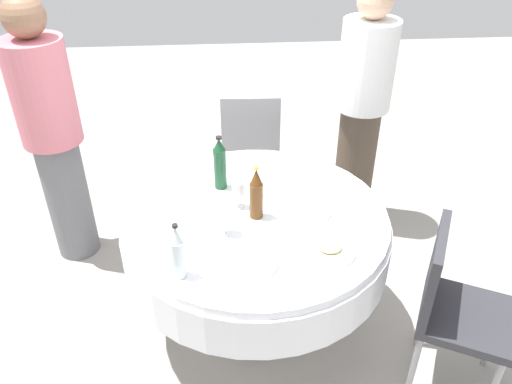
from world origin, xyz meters
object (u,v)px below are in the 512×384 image
object	(u,v)px
bottle_brown_rear	(257,194)
person_front	(52,133)
wine_glass_far	(225,214)
bottle_dark_green_right	(220,164)
bottle_clear_front	(178,253)
plate_outer	(159,218)
chair_north	(451,301)
plate_near	(330,250)
dining_table	(256,238)
plate_east	(309,211)
plate_left	(255,263)
wine_glass_mid	(238,189)
chair_south	(251,138)
person_right	(362,109)

from	to	relation	value
bottle_brown_rear	person_front	bearing A→B (deg)	146.98
bottle_brown_rear	wine_glass_far	world-z (taller)	bottle_brown_rear
bottle_dark_green_right	bottle_brown_rear	xyz separation A→B (m)	(0.17, -0.27, -0.01)
bottle_clear_front	plate_outer	distance (m)	0.43
chair_north	plate_near	bearing A→B (deg)	-76.16
bottle_clear_front	chair_north	xyz separation A→B (m)	(1.20, -0.03, -0.34)
bottle_clear_front	chair_north	world-z (taller)	bottle_clear_front
dining_table	bottle_clear_front	world-z (taller)	bottle_clear_front
plate_east	plate_left	world-z (taller)	same
plate_east	chair_north	bearing A→B (deg)	-36.17
bottle_dark_green_right	wine_glass_mid	bearing A→B (deg)	-65.56
plate_near	bottle_dark_green_right	bearing A→B (deg)	129.80
plate_left	chair_south	xyz separation A→B (m)	(0.09, 1.58, -0.23)
chair_north	chair_south	bearing A→B (deg)	-127.26
dining_table	person_right	bearing A→B (deg)	51.18
wine_glass_far	bottle_brown_rear	bearing A→B (deg)	38.93
bottle_clear_front	chair_south	distance (m)	1.71
wine_glass_mid	bottle_clear_front	bearing A→B (deg)	-119.36
person_front	chair_south	world-z (taller)	person_front
plate_left	person_front	distance (m)	1.54
chair_south	bottle_clear_front	bearing A→B (deg)	-101.39
dining_table	chair_north	bearing A→B (deg)	-27.01
bottle_clear_front	person_right	world-z (taller)	person_right
bottle_brown_rear	plate_outer	world-z (taller)	bottle_brown_rear
plate_near	plate_outer	size ratio (longest dim) A/B	0.99
dining_table	wine_glass_mid	size ratio (longest dim) A/B	8.95
plate_left	bottle_brown_rear	bearing A→B (deg)	84.10
chair_south	plate_outer	bearing A→B (deg)	-110.58
dining_table	bottle_clear_front	distance (m)	0.60
bottle_dark_green_right	bottle_brown_rear	size ratio (longest dim) A/B	1.06
bottle_clear_front	plate_outer	world-z (taller)	bottle_clear_front
wine_glass_mid	chair_south	xyz separation A→B (m)	(0.14, 1.15, -0.33)
bottle_brown_rear	person_right	distance (m)	1.20
wine_glass_far	plate_outer	size ratio (longest dim) A/B	0.66
plate_left	person_right	world-z (taller)	person_right
wine_glass_far	bottle_dark_green_right	bearing A→B (deg)	91.83
plate_outer	plate_left	distance (m)	0.56
plate_east	person_right	distance (m)	1.06
wine_glass_mid	person_front	xyz separation A→B (m)	(-1.04, 0.64, 0.01)
bottle_clear_front	wine_glass_mid	distance (m)	0.55
bottle_brown_rear	bottle_dark_green_right	bearing A→B (deg)	121.52
wine_glass_mid	plate_left	world-z (taller)	wine_glass_mid
plate_east	chair_north	size ratio (longest dim) A/B	0.25
bottle_dark_green_right	person_right	distance (m)	1.13
wine_glass_far	person_front	bearing A→B (deg)	138.57
bottle_dark_green_right	plate_left	distance (m)	0.65
wine_glass_mid	plate_east	world-z (taller)	wine_glass_mid
wine_glass_far	chair_north	world-z (taller)	wine_glass_far
dining_table	chair_north	world-z (taller)	chair_north
plate_near	chair_north	world-z (taller)	chair_north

